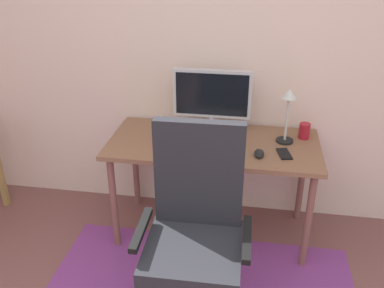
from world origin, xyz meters
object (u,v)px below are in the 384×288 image
(monitor, at_px, (212,96))
(desk_lamp, at_px, (288,107))
(coffee_cup, at_px, (304,131))
(office_chair, at_px, (195,250))
(desk, at_px, (213,152))
(keyboard, at_px, (200,151))
(cell_phone, at_px, (284,154))
(computer_mouse, at_px, (259,153))

(monitor, distance_m, desk_lamp, 0.49)
(coffee_cup, distance_m, office_chair, 1.12)
(desk, height_order, coffee_cup, coffee_cup)
(keyboard, height_order, office_chair, office_chair)
(office_chair, bearing_deg, desk, 88.72)
(desk_lamp, relative_size, office_chair, 0.32)
(monitor, height_order, coffee_cup, monitor)
(coffee_cup, height_order, desk_lamp, desk_lamp)
(coffee_cup, height_order, office_chair, office_chair)
(office_chair, bearing_deg, cell_phone, 55.10)
(computer_mouse, distance_m, desk_lamp, 0.35)
(desk, bearing_deg, monitor, 101.74)
(coffee_cup, relative_size, desk_lamp, 0.29)
(desk, xyz_separation_m, coffee_cup, (0.57, 0.15, 0.13))
(keyboard, distance_m, computer_mouse, 0.35)
(desk, bearing_deg, cell_phone, -13.21)
(computer_mouse, bearing_deg, office_chair, -115.29)
(coffee_cup, relative_size, office_chair, 0.09)
(computer_mouse, xyz_separation_m, cell_phone, (0.15, 0.04, -0.01))
(coffee_cup, xyz_separation_m, office_chair, (-0.58, -0.92, -0.29))
(keyboard, relative_size, cell_phone, 3.07)
(office_chair, bearing_deg, keyboard, 94.57)
(monitor, bearing_deg, keyboard, -94.64)
(desk_lamp, bearing_deg, cell_phone, -92.69)
(coffee_cup, xyz_separation_m, cell_phone, (-0.13, -0.26, -0.05))
(keyboard, height_order, cell_phone, keyboard)
(desk, relative_size, monitor, 2.64)
(monitor, distance_m, computer_mouse, 0.51)
(computer_mouse, height_order, cell_phone, computer_mouse)
(keyboard, relative_size, coffee_cup, 4.21)
(monitor, bearing_deg, office_chair, -87.98)
(computer_mouse, height_order, coffee_cup, coffee_cup)
(keyboard, relative_size, desk_lamp, 1.21)
(cell_phone, relative_size, office_chair, 0.13)
(desk, relative_size, desk_lamp, 3.78)
(desk_lamp, bearing_deg, coffee_cup, 31.01)
(monitor, xyz_separation_m, office_chair, (0.03, -0.94, -0.48))
(keyboard, distance_m, coffee_cup, 0.71)
(coffee_cup, bearing_deg, cell_phone, -117.58)
(desk, height_order, desk_lamp, desk_lamp)
(desk_lamp, bearing_deg, monitor, 169.07)
(computer_mouse, relative_size, cell_phone, 0.74)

